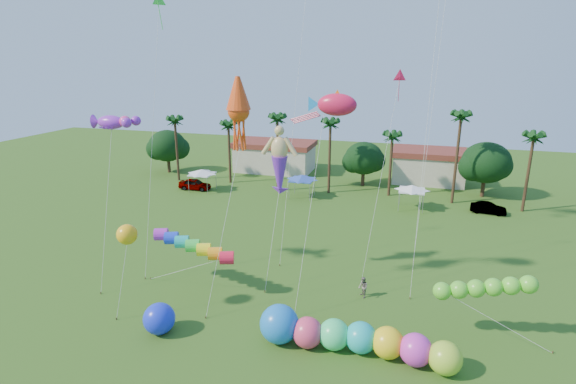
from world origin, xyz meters
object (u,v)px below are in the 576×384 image
(car_b, at_px, (488,208))
(blue_ball, at_px, (159,319))
(spectator_b, at_px, (363,287))
(caterpillar_inflatable, at_px, (348,337))
(car_a, at_px, (195,184))

(car_b, distance_m, blue_ball, 40.41)
(spectator_b, relative_size, caterpillar_inflatable, 0.13)
(car_b, distance_m, caterpillar_inflatable, 32.99)
(car_a, relative_size, blue_ball, 2.12)
(car_b, height_order, spectator_b, spectator_b)
(car_a, bearing_deg, car_b, -90.56)
(car_a, bearing_deg, blue_ball, -157.89)
(spectator_b, relative_size, blue_ball, 0.78)
(blue_ball, bearing_deg, car_b, 53.02)
(car_b, bearing_deg, spectator_b, 160.73)
(car_a, relative_size, spectator_b, 2.71)
(car_b, xyz_separation_m, caterpillar_inflatable, (-11.81, -30.81, 0.41))
(car_b, height_order, caterpillar_inflatable, caterpillar_inflatable)
(caterpillar_inflatable, relative_size, blue_ball, 5.88)
(car_a, xyz_separation_m, caterpillar_inflatable, (26.39, -30.07, 0.30))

